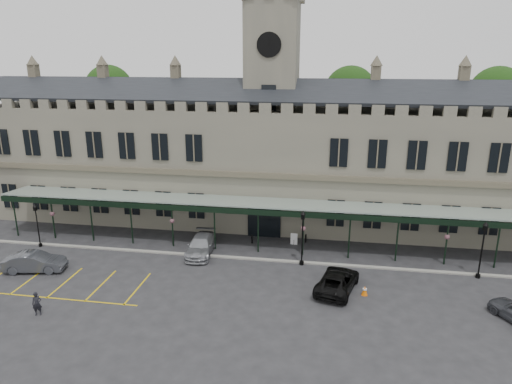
% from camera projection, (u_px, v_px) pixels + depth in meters
% --- Properties ---
extents(ground, '(140.00, 140.00, 0.00)m').
position_uv_depth(ground, '(243.00, 290.00, 34.45)').
color(ground, '#262628').
extents(station_building, '(60.00, 10.36, 17.30)m').
position_uv_depth(station_building, '(271.00, 161.00, 47.65)').
color(station_building, '#625F52').
rests_on(station_building, ground).
extents(clock_tower, '(5.60, 5.60, 24.80)m').
position_uv_depth(clock_tower, '(272.00, 96.00, 45.83)').
color(clock_tower, '#625F52').
rests_on(clock_tower, ground).
extents(canopy, '(50.00, 4.10, 4.30)m').
position_uv_depth(canopy, '(259.00, 226.00, 40.82)').
color(canopy, '#8C9E93').
rests_on(canopy, ground).
extents(kerb, '(60.00, 0.40, 0.12)m').
position_uv_depth(kerb, '(255.00, 259.00, 39.64)').
color(kerb, gray).
rests_on(kerb, ground).
extents(parking_markings, '(16.00, 6.00, 0.01)m').
position_uv_depth(parking_markings, '(62.00, 285.00, 35.21)').
color(parking_markings, gold).
rests_on(parking_markings, ground).
extents(tree_behind_left, '(6.00, 6.00, 16.00)m').
position_uv_depth(tree_behind_left, '(109.00, 90.00, 57.84)').
color(tree_behind_left, '#332314').
rests_on(tree_behind_left, ground).
extents(tree_behind_mid, '(6.00, 6.00, 16.00)m').
position_uv_depth(tree_behind_mid, '(350.00, 93.00, 53.19)').
color(tree_behind_mid, '#332314').
rests_on(tree_behind_mid, ground).
extents(tree_behind_right, '(6.00, 6.00, 16.00)m').
position_uv_depth(tree_behind_right, '(496.00, 95.00, 50.71)').
color(tree_behind_right, '#332314').
rests_on(tree_behind_right, ground).
extents(lamp_post_left, '(0.39, 0.39, 4.14)m').
position_uv_depth(lamp_post_left, '(37.00, 222.00, 41.72)').
color(lamp_post_left, black).
rests_on(lamp_post_left, ground).
extents(lamp_post_mid, '(0.46, 0.46, 4.85)m').
position_uv_depth(lamp_post_mid, '(302.00, 233.00, 37.90)').
color(lamp_post_mid, black).
rests_on(lamp_post_mid, ground).
extents(lamp_post_right, '(0.45, 0.45, 4.77)m').
position_uv_depth(lamp_post_right, '(483.00, 245.00, 35.62)').
color(lamp_post_right, black).
rests_on(lamp_post_right, ground).
extents(traffic_cone, '(0.46, 0.46, 0.74)m').
position_uv_depth(traffic_cone, '(365.00, 291.00, 33.69)').
color(traffic_cone, orange).
rests_on(traffic_cone, ground).
extents(sign_board, '(0.65, 0.12, 1.12)m').
position_uv_depth(sign_board, '(294.00, 239.00, 42.69)').
color(sign_board, black).
rests_on(sign_board, ground).
extents(bollard_left, '(0.15, 0.15, 0.83)m').
position_uv_depth(bollard_left, '(252.00, 239.00, 43.05)').
color(bollard_left, black).
rests_on(bollard_left, ground).
extents(bollard_right, '(0.14, 0.14, 0.81)m').
position_uv_depth(bollard_right, '(306.00, 238.00, 43.21)').
color(bollard_right, black).
rests_on(bollard_right, ground).
extents(car_left_b, '(5.11, 2.63, 1.60)m').
position_uv_depth(car_left_b, '(35.00, 262.00, 37.35)').
color(car_left_b, '#3D4046').
rests_on(car_left_b, ground).
extents(car_taxi, '(2.58, 5.48, 1.55)m').
position_uv_depth(car_taxi, '(201.00, 245.00, 40.68)').
color(car_taxi, gray).
rests_on(car_taxi, ground).
extents(car_van, '(3.79, 5.83, 1.49)m').
position_uv_depth(car_van, '(337.00, 281.00, 34.33)').
color(car_van, black).
rests_on(car_van, ground).
extents(person_a, '(0.73, 0.61, 1.70)m').
position_uv_depth(person_a, '(37.00, 304.00, 30.97)').
color(person_a, black).
rests_on(person_a, ground).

